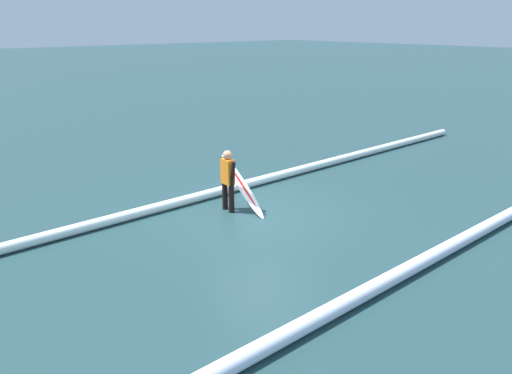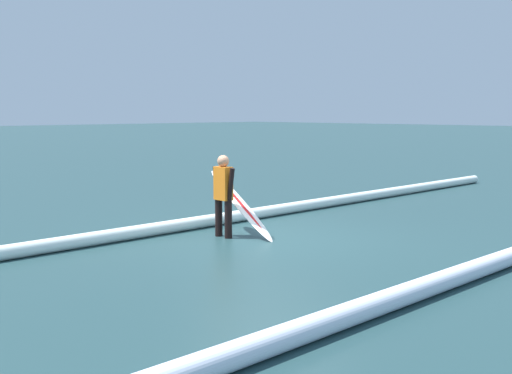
% 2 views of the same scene
% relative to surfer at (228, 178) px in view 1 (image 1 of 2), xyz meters
% --- Properties ---
extents(ground_plane, '(183.70, 183.70, 0.00)m').
position_rel_surfer_xyz_m(ground_plane, '(-0.48, 0.76, -0.86)').
color(ground_plane, '#213D40').
extents(surfer, '(0.22, 0.59, 1.53)m').
position_rel_surfer_xyz_m(surfer, '(0.00, 0.00, 0.00)').
color(surfer, black).
rests_on(surfer, ground_plane).
extents(surfboard, '(0.55, 1.96, 1.18)m').
position_rel_surfer_xyz_m(surfboard, '(-0.42, 0.02, -0.28)').
color(surfboard, white).
rests_on(surfboard, ground_plane).
extents(wave_crest_foreground, '(20.38, 0.50, 0.24)m').
position_rel_surfer_xyz_m(wave_crest_foreground, '(-1.72, -1.00, -0.73)').
color(wave_crest_foreground, white).
rests_on(wave_crest_foreground, ground_plane).
extents(wave_crest_midground, '(21.47, 0.70, 0.27)m').
position_rel_surfer_xyz_m(wave_crest_midground, '(-3.40, 4.77, -0.72)').
color(wave_crest_midground, white).
rests_on(wave_crest_midground, ground_plane).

